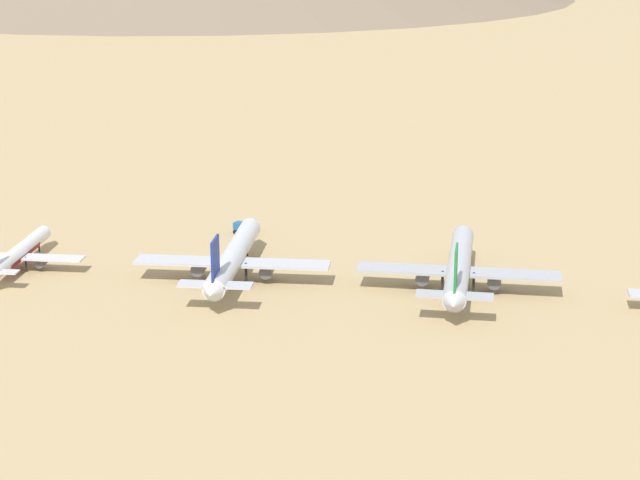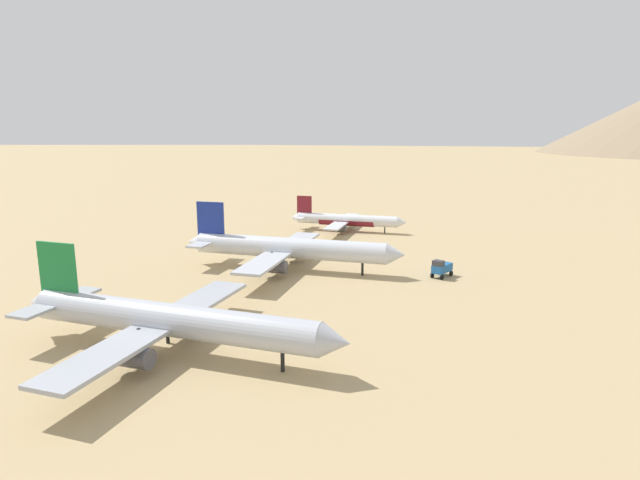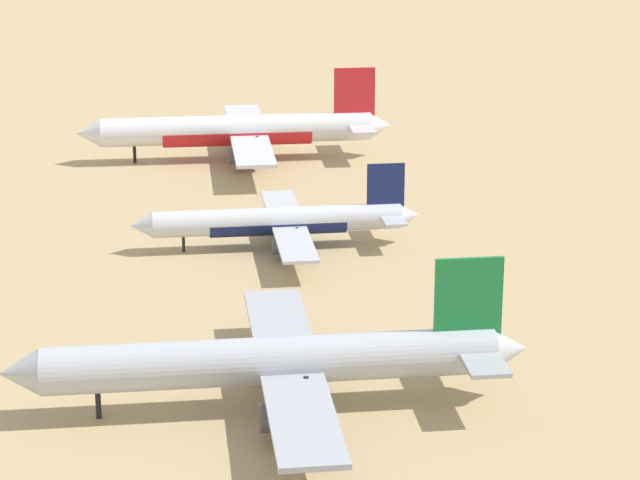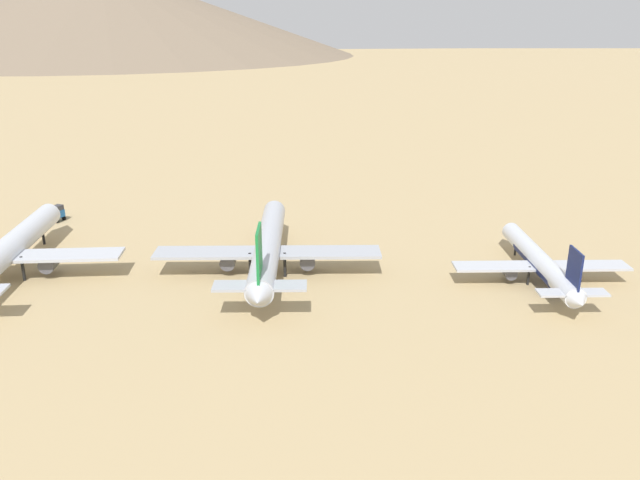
% 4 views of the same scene
% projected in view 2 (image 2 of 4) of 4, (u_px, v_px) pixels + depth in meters
% --- Properties ---
extents(ground_plane, '(1800.00, 1800.00, 0.00)m').
position_uv_depth(ground_plane, '(159.00, 345.00, 77.31)').
color(ground_plane, tan).
extents(parked_jet_2, '(51.19, 41.73, 14.76)m').
position_uv_depth(parked_jet_2, '(168.00, 320.00, 73.31)').
color(parked_jet_2, '#B2B7C1').
rests_on(parked_jet_2, ground).
extents(parked_jet_3, '(50.83, 41.30, 14.66)m').
position_uv_depth(parked_jet_3, '(287.00, 248.00, 117.38)').
color(parked_jet_3, silver).
rests_on(parked_jet_3, ground).
extents(parked_jet_4, '(36.36, 29.56, 10.48)m').
position_uv_depth(parked_jet_4, '(346.00, 220.00, 161.94)').
color(parked_jet_4, silver).
rests_on(parked_jet_4, ground).
extents(service_truck, '(4.80, 5.70, 3.90)m').
position_uv_depth(service_truck, '(441.00, 268.00, 112.17)').
color(service_truck, '#1E5999').
rests_on(service_truck, ground).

